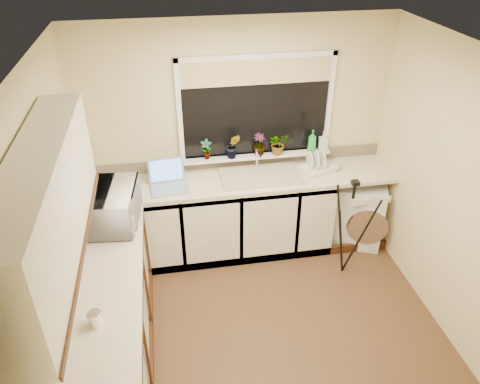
% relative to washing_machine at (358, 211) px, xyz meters
% --- Properties ---
extents(floor, '(3.20, 3.20, 0.00)m').
position_rel_washing_machine_xyz_m(floor, '(-1.32, -1.15, -0.37)').
color(floor, brown).
rests_on(floor, ground).
extents(ceiling, '(3.20, 3.20, 0.00)m').
position_rel_washing_machine_xyz_m(ceiling, '(-1.32, -1.15, 2.08)').
color(ceiling, white).
rests_on(ceiling, ground).
extents(wall_back, '(3.20, 0.00, 3.20)m').
position_rel_washing_machine_xyz_m(wall_back, '(-1.32, 0.35, 0.85)').
color(wall_back, beige).
rests_on(wall_back, ground).
extents(wall_left, '(0.00, 3.00, 3.00)m').
position_rel_washing_machine_xyz_m(wall_left, '(-2.92, -1.15, 0.85)').
color(wall_left, beige).
rests_on(wall_left, ground).
extents(wall_right, '(0.00, 3.00, 3.00)m').
position_rel_washing_machine_xyz_m(wall_right, '(0.28, -1.15, 0.85)').
color(wall_right, beige).
rests_on(wall_right, ground).
extents(base_cabinet_back, '(2.55, 0.60, 0.86)m').
position_rel_washing_machine_xyz_m(base_cabinet_back, '(-1.65, 0.05, 0.06)').
color(base_cabinet_back, silver).
rests_on(base_cabinet_back, floor).
extents(base_cabinet_left, '(0.54, 2.40, 0.86)m').
position_rel_washing_machine_xyz_m(base_cabinet_left, '(-2.62, -1.45, 0.06)').
color(base_cabinet_left, silver).
rests_on(base_cabinet_left, floor).
extents(worktop_back, '(3.20, 0.60, 0.04)m').
position_rel_washing_machine_xyz_m(worktop_back, '(-1.32, 0.05, 0.51)').
color(worktop_back, beige).
rests_on(worktop_back, base_cabinet_back).
extents(worktop_left, '(0.60, 2.40, 0.04)m').
position_rel_washing_machine_xyz_m(worktop_left, '(-2.62, -1.45, 0.51)').
color(worktop_left, beige).
rests_on(worktop_left, base_cabinet_left).
extents(upper_cabinet, '(0.28, 1.90, 0.70)m').
position_rel_washing_machine_xyz_m(upper_cabinet, '(-2.76, -1.60, 1.43)').
color(upper_cabinet, silver).
rests_on(upper_cabinet, wall_left).
extents(splashback_left, '(0.02, 2.40, 0.45)m').
position_rel_washing_machine_xyz_m(splashback_left, '(-2.91, -1.45, 0.75)').
color(splashback_left, beige).
rests_on(splashback_left, wall_left).
extents(splashback_back, '(3.20, 0.02, 0.14)m').
position_rel_washing_machine_xyz_m(splashback_back, '(-1.32, 0.34, 0.60)').
color(splashback_back, beige).
rests_on(splashback_back, wall_back).
extents(window_glass, '(1.50, 0.02, 1.00)m').
position_rel_washing_machine_xyz_m(window_glass, '(-1.12, 0.33, 1.18)').
color(window_glass, black).
rests_on(window_glass, wall_back).
extents(window_blind, '(1.50, 0.02, 0.25)m').
position_rel_washing_machine_xyz_m(window_blind, '(-1.12, 0.31, 1.55)').
color(window_blind, tan).
rests_on(window_blind, wall_back).
extents(windowsill, '(1.60, 0.14, 0.03)m').
position_rel_washing_machine_xyz_m(windowsill, '(-1.12, 0.28, 0.66)').
color(windowsill, white).
rests_on(windowsill, wall_back).
extents(sink, '(0.82, 0.46, 0.03)m').
position_rel_washing_machine_xyz_m(sink, '(-1.12, 0.05, 0.54)').
color(sink, tan).
rests_on(sink, worktop_back).
extents(faucet, '(0.03, 0.03, 0.24)m').
position_rel_washing_machine_xyz_m(faucet, '(-1.12, 0.23, 0.65)').
color(faucet, silver).
rests_on(faucet, worktop_back).
extents(washing_machine, '(0.68, 0.67, 0.75)m').
position_rel_washing_machine_xyz_m(washing_machine, '(0.00, 0.00, 0.00)').
color(washing_machine, silver).
rests_on(washing_machine, floor).
extents(laptop, '(0.39, 0.35, 0.27)m').
position_rel_washing_machine_xyz_m(laptop, '(-2.07, 0.03, 0.60)').
color(laptop, '#96969D').
rests_on(laptop, worktop_back).
extents(kettle, '(0.17, 0.17, 0.23)m').
position_rel_washing_machine_xyz_m(kettle, '(-2.48, -0.70, 0.64)').
color(kettle, silver).
rests_on(kettle, worktop_left).
extents(dish_rack, '(0.43, 0.38, 0.05)m').
position_rel_washing_machine_xyz_m(dish_rack, '(-0.51, 0.08, 0.55)').
color(dish_rack, beige).
rests_on(dish_rack, worktop_back).
extents(tripod, '(0.68, 0.68, 1.10)m').
position_rel_washing_machine_xyz_m(tripod, '(-0.34, -0.52, 0.18)').
color(tripod, black).
rests_on(tripod, floor).
extents(steel_jar, '(0.08, 0.08, 0.11)m').
position_rel_washing_machine_xyz_m(steel_jar, '(-2.62, -1.70, 0.58)').
color(steel_jar, white).
rests_on(steel_jar, worktop_left).
extents(microwave, '(0.47, 0.64, 0.33)m').
position_rel_washing_machine_xyz_m(microwave, '(-2.56, -0.51, 0.69)').
color(microwave, silver).
rests_on(microwave, worktop_left).
extents(plant_a, '(0.13, 0.09, 0.22)m').
position_rel_washing_machine_xyz_m(plant_a, '(-1.65, 0.26, 0.79)').
color(plant_a, '#999999').
rests_on(plant_a, windowsill).
extents(plant_b, '(0.16, 0.14, 0.27)m').
position_rel_washing_machine_xyz_m(plant_b, '(-1.37, 0.24, 0.81)').
color(plant_b, '#999999').
rests_on(plant_b, windowsill).
extents(plant_c, '(0.16, 0.16, 0.23)m').
position_rel_washing_machine_xyz_m(plant_c, '(-1.09, 0.27, 0.79)').
color(plant_c, '#999999').
rests_on(plant_c, windowsill).
extents(plant_d, '(0.25, 0.23, 0.24)m').
position_rel_washing_machine_xyz_m(plant_d, '(-0.89, 0.25, 0.79)').
color(plant_d, '#999999').
rests_on(plant_d, windowsill).
extents(soap_bottle_green, '(0.11, 0.12, 0.24)m').
position_rel_washing_machine_xyz_m(soap_bottle_green, '(-0.53, 0.24, 0.80)').
color(soap_bottle_green, green).
rests_on(soap_bottle_green, windowsill).
extents(soap_bottle_clear, '(0.11, 0.11, 0.20)m').
position_rel_washing_machine_xyz_m(soap_bottle_clear, '(-0.40, 0.26, 0.78)').
color(soap_bottle_clear, '#999999').
rests_on(soap_bottle_clear, windowsill).
extents(cup_back, '(0.15, 0.15, 0.09)m').
position_rel_washing_machine_xyz_m(cup_back, '(-0.32, 0.05, 0.57)').
color(cup_back, beige).
rests_on(cup_back, worktop_back).
extents(cup_left, '(0.11, 0.11, 0.10)m').
position_rel_washing_machine_xyz_m(cup_left, '(-2.63, -1.69, 0.57)').
color(cup_left, beige).
rests_on(cup_left, worktop_left).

